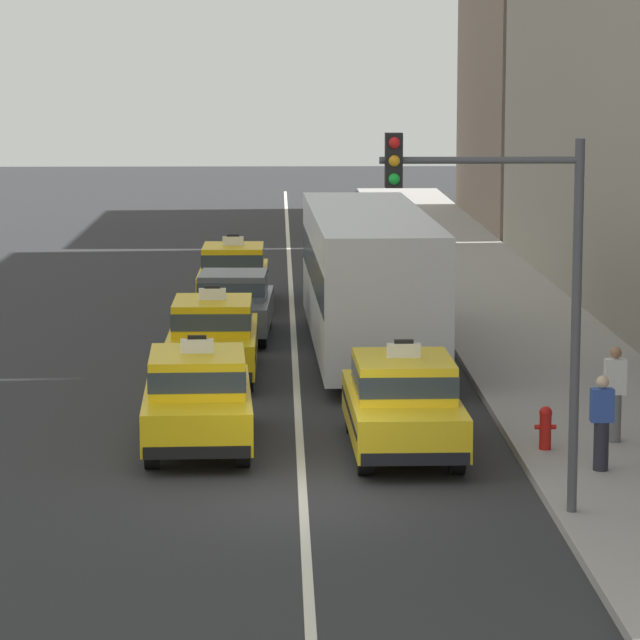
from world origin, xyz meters
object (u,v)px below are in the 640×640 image
Objects in this scene: taxi_left_fourth at (233,274)px; pedestrian_near_crosswalk at (602,423)px; taxi_left_second at (213,336)px; taxi_left_nearest at (198,397)px; traffic_light_pole at (509,258)px; sedan_right_third at (342,265)px; bus_right_second at (368,274)px; pedestrian_mid_block at (615,394)px; taxi_right_nearest at (403,402)px; fire_hydrant at (545,426)px; sedan_left_third at (233,303)px.

pedestrian_near_crosswalk is at bearing -71.77° from taxi_left_fourth.
taxi_left_second is at bearing -90.89° from taxi_left_fourth.
taxi_left_fourth is at bearing 89.38° from taxi_left_nearest.
sedan_right_third is at bearing 93.50° from traffic_light_pole.
bus_right_second is 14.21m from traffic_light_pole.
pedestrian_mid_block is at bearing -78.51° from sedan_right_third.
fire_hydrant is at bearing -10.06° from taxi_right_nearest.
traffic_light_pole reaches higher than pedestrian_near_crosswalk.
taxi_right_nearest is 19.31m from sedan_right_third.
traffic_light_pole is at bearing -75.23° from sedan_left_third.
taxi_right_nearest is 1.06× the size of sedan_right_third.
taxi_left_second is at bearing -104.36° from sedan_right_third.
sedan_right_third is at bearing 91.24° from bus_right_second.
pedestrian_mid_block is (6.91, -17.10, 0.10)m from taxi_left_fourth.
taxi_left_fourth is 18.53m from fire_hydrant.
taxi_left_nearest is at bearing 159.50° from pedestrian_near_crosswalk.
pedestrian_near_crosswalk is at bearing -75.06° from bus_right_second.
bus_right_second is at bearing 90.46° from taxi_right_nearest.
sedan_left_third is 4.00m from bus_right_second.
taxi_left_nearest is 0.83× the size of traffic_light_pole.
traffic_light_pole is (-1.85, -2.46, 2.90)m from pedestrian_near_crosswalk.
taxi_right_nearest is at bearing -8.67° from taxi_left_nearest.
taxi_left_fourth is at bearing 89.11° from taxi_left_second.
bus_right_second reaches higher than pedestrian_near_crosswalk.
pedestrian_mid_block is at bearing 2.09° from taxi_right_nearest.
taxi_left_second is 6.25× the size of fire_hydrant.
bus_right_second is at bearing 104.94° from pedestrian_near_crosswalk.
taxi_left_nearest is at bearing -110.42° from bus_right_second.
taxi_left_second is 0.82× the size of traffic_light_pole.
fire_hydrant is 5.25m from traffic_light_pole.
taxi_left_nearest reaches higher than sedan_right_third.
taxi_right_nearest is 3.01× the size of pedestrian_near_crosswalk.
pedestrian_near_crosswalk is at bearing -66.16° from fire_hydrant.
fire_hydrant is at bearing -76.44° from bus_right_second.
taxi_left_nearest is 6.40m from taxi_left_second.
taxi_left_nearest is at bearing -90.62° from taxi_left_fourth.
taxi_left_fourth is at bearing 113.02° from bus_right_second.
traffic_light_pole reaches higher than taxi_left_second.
traffic_light_pole is (-2.45, -4.48, 2.84)m from pedestrian_mid_block.
taxi_left_fourth is 22.23m from traffic_light_pole.
taxi_left_nearest and taxi_left_fourth have the same top height.
pedestrian_near_crosswalk is at bearing 53.09° from traffic_light_pole.
sedan_left_third is 15.22m from pedestrian_near_crosswalk.
taxi_right_nearest is 5.38m from traffic_light_pole.
taxi_left_second is at bearing 136.13° from pedestrian_mid_block.
fire_hydrant is at bearing -9.24° from taxi_left_nearest.
traffic_light_pole reaches higher than taxi_left_nearest.
bus_right_second reaches higher than pedestrian_mid_block.
bus_right_second is 11.99m from pedestrian_near_crosswalk.
pedestrian_mid_block is at bearing 61.31° from traffic_light_pole.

